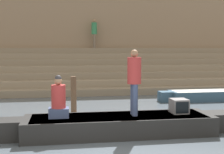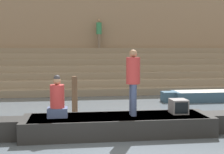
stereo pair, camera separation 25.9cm
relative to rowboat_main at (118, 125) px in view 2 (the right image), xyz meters
The scene contains 9 objects.
ghat_steps 10.06m from the rowboat_main, 93.96° to the left, with size 36.00×5.35×2.26m.
back_wall 13.22m from the rowboat_main, 93.17° to the left, with size 34.20×1.28×8.93m.
rowboat_main is the anchor object (origin of this frame).
person_standing 1.27m from the rowboat_main, ahead, with size 0.36×0.36×1.70m.
person_rowing 1.68m from the rowboat_main, behind, with size 0.50×0.39×1.07m.
tv_set 1.70m from the rowboat_main, ahead, with size 0.43×0.47×0.38m.
moored_boat_shore 6.81m from the rowboat_main, 43.56° to the left, with size 4.69×1.02×0.43m.
mooring_post 2.67m from the rowboat_main, 114.21° to the left, with size 0.19×0.19×1.32m, color brown.
person_on_steps 11.95m from the rowboat_main, 87.20° to the left, with size 0.34×0.34×1.77m.
Camera 2 is at (-0.51, -5.65, 2.22)m, focal length 50.00 mm.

